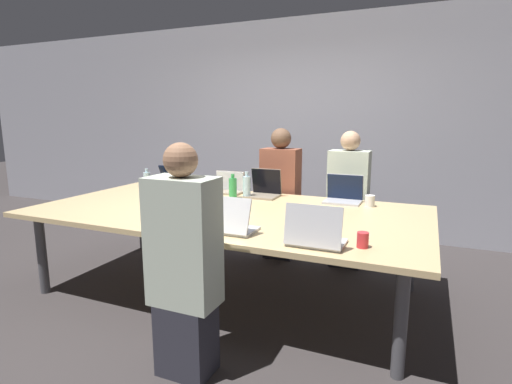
% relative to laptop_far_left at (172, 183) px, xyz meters
% --- Properties ---
extents(ground_plane, '(24.00, 24.00, 0.00)m').
position_rel_laptop_far_left_xyz_m(ground_plane, '(0.99, -0.61, -0.83)').
color(ground_plane, '#383333').
extents(curtain_wall, '(12.00, 0.06, 2.80)m').
position_rel_laptop_far_left_xyz_m(curtain_wall, '(0.99, 1.61, 0.57)').
color(curtain_wall, '#9999A3').
rests_on(curtain_wall, ground_plane).
extents(conference_table, '(3.33, 1.70, 0.75)m').
position_rel_laptop_far_left_xyz_m(conference_table, '(0.99, -0.61, -0.12)').
color(conference_table, '#D6B77F').
rests_on(conference_table, ground_plane).
extents(laptop_far_left, '(0.32, 0.27, 0.26)m').
position_rel_laptop_far_left_xyz_m(laptop_far_left, '(0.00, 0.00, 0.00)').
color(laptop_far_left, '#333338').
rests_on(laptop_far_left, conference_table).
extents(cup_far_left, '(0.09, 0.09, 0.09)m').
position_rel_laptop_far_left_xyz_m(cup_far_left, '(-0.25, -0.01, -0.03)').
color(cup_far_left, brown).
rests_on(cup_far_left, conference_table).
extents(bottle_far_left, '(0.07, 0.07, 0.23)m').
position_rel_laptop_far_left_xyz_m(bottle_far_left, '(-0.23, -0.13, 0.02)').
color(bottle_far_left, '#ADD1E0').
rests_on(bottle_far_left, conference_table).
extents(laptop_near_midright, '(0.32, 0.26, 0.25)m').
position_rel_laptop_far_left_xyz_m(laptop_near_midright, '(1.34, -1.23, -0.00)').
color(laptop_near_midright, silver).
rests_on(laptop_near_midright, conference_table).
extents(person_near_midright, '(0.40, 0.24, 1.40)m').
position_rel_laptop_far_left_xyz_m(person_near_midright, '(1.29, -1.73, -0.15)').
color(person_near_midright, '#2D2D38').
rests_on(person_near_midright, ground_plane).
extents(cup_near_midright, '(0.08, 0.08, 0.10)m').
position_rel_laptop_far_left_xyz_m(cup_near_midright, '(1.09, -1.21, -0.02)').
color(cup_near_midright, brown).
rests_on(cup_near_midright, conference_table).
extents(laptop_near_right, '(0.35, 0.26, 0.27)m').
position_rel_laptop_far_left_xyz_m(laptop_near_right, '(1.95, -1.29, 0.00)').
color(laptop_near_right, silver).
rests_on(laptop_near_right, conference_table).
extents(cup_near_right, '(0.07, 0.07, 0.10)m').
position_rel_laptop_far_left_xyz_m(cup_near_right, '(2.23, -1.20, -0.03)').
color(cup_near_right, red).
rests_on(cup_near_right, conference_table).
extents(laptop_far_midleft, '(0.32, 0.22, 0.22)m').
position_rel_laptop_far_left_xyz_m(laptop_far_midleft, '(0.66, 0.08, -0.01)').
color(laptop_far_midleft, gray).
rests_on(laptop_far_midleft, conference_table).
extents(bottle_far_midleft, '(0.08, 0.08, 0.26)m').
position_rel_laptop_far_left_xyz_m(bottle_far_midleft, '(0.94, -0.09, 0.04)').
color(bottle_far_midleft, '#ADD1E0').
rests_on(bottle_far_midleft, conference_table).
extents(laptop_far_center, '(0.31, 0.27, 0.27)m').
position_rel_laptop_far_left_xyz_m(laptop_far_center, '(1.08, 0.04, 0.00)').
color(laptop_far_center, gray).
rests_on(laptop_far_center, conference_table).
extents(person_far_center, '(0.40, 0.24, 1.42)m').
position_rel_laptop_far_left_xyz_m(person_far_center, '(1.11, 0.42, -0.14)').
color(person_far_center, '#2D2D38').
rests_on(person_far_center, ground_plane).
extents(bottle_far_center, '(0.08, 0.08, 0.24)m').
position_rel_laptop_far_left_xyz_m(bottle_far_center, '(0.83, -0.16, 0.03)').
color(bottle_far_center, green).
rests_on(bottle_far_center, conference_table).
extents(laptop_far_right, '(0.34, 0.25, 0.26)m').
position_rel_laptop_far_left_xyz_m(laptop_far_right, '(1.86, 0.08, -0.00)').
color(laptop_far_right, '#B7B7BC').
rests_on(laptop_far_right, conference_table).
extents(person_far_right, '(0.40, 0.24, 1.40)m').
position_rel_laptop_far_left_xyz_m(person_far_right, '(1.83, 0.46, -0.15)').
color(person_far_right, '#2D2D38').
rests_on(person_far_right, ground_plane).
extents(cup_far_right, '(0.08, 0.08, 0.10)m').
position_rel_laptop_far_left_xyz_m(cup_far_right, '(2.11, -0.01, -0.03)').
color(cup_far_right, white).
rests_on(cup_far_right, conference_table).
extents(stapler, '(0.06, 0.15, 0.05)m').
position_rel_laptop_far_left_xyz_m(stapler, '(0.85, -0.81, -0.05)').
color(stapler, black).
rests_on(stapler, conference_table).
extents(notebook, '(0.26, 0.19, 0.02)m').
position_rel_laptop_far_left_xyz_m(notebook, '(0.56, -0.53, -0.07)').
color(notebook, silver).
rests_on(notebook, conference_table).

